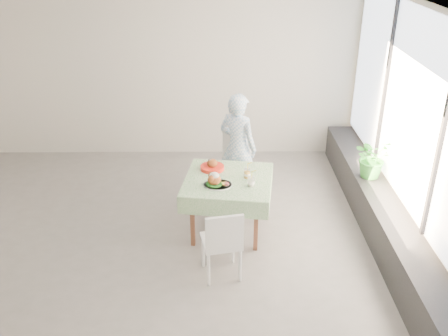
{
  "coord_description": "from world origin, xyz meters",
  "views": [
    {
      "loc": [
        0.8,
        -5.36,
        3.52
      ],
      "look_at": [
        0.84,
        0.09,
        0.86
      ],
      "focal_mm": 40.0,
      "sensor_mm": 36.0,
      "label": 1
    }
  ],
  "objects_px": {
    "cafe_table": "(228,199)",
    "main_dish": "(216,181)",
    "chair_near": "(221,255)",
    "potted_plant": "(373,157)",
    "diner": "(238,147)",
    "juice_cup_orange": "(247,174)",
    "chair_far": "(230,180)"
  },
  "relations": [
    {
      "from": "cafe_table",
      "to": "main_dish",
      "type": "relative_size",
      "value": 3.41
    },
    {
      "from": "main_dish",
      "to": "juice_cup_orange",
      "type": "relative_size",
      "value": 1.43
    },
    {
      "from": "diner",
      "to": "potted_plant",
      "type": "relative_size",
      "value": 2.8
    },
    {
      "from": "diner",
      "to": "juice_cup_orange",
      "type": "height_order",
      "value": "diner"
    },
    {
      "from": "chair_far",
      "to": "chair_near",
      "type": "height_order",
      "value": "chair_far"
    },
    {
      "from": "chair_near",
      "to": "cafe_table",
      "type": "bearing_deg",
      "value": 84.55
    },
    {
      "from": "chair_near",
      "to": "juice_cup_orange",
      "type": "relative_size",
      "value": 3.55
    },
    {
      "from": "chair_far",
      "to": "potted_plant",
      "type": "height_order",
      "value": "potted_plant"
    },
    {
      "from": "chair_far",
      "to": "potted_plant",
      "type": "relative_size",
      "value": 1.67
    },
    {
      "from": "cafe_table",
      "to": "chair_near",
      "type": "relative_size",
      "value": 1.37
    },
    {
      "from": "chair_near",
      "to": "potted_plant",
      "type": "bearing_deg",
      "value": 35.61
    },
    {
      "from": "juice_cup_orange",
      "to": "potted_plant",
      "type": "bearing_deg",
      "value": 16.91
    },
    {
      "from": "cafe_table",
      "to": "main_dish",
      "type": "height_order",
      "value": "main_dish"
    },
    {
      "from": "potted_plant",
      "to": "main_dish",
      "type": "bearing_deg",
      "value": -160.86
    },
    {
      "from": "diner",
      "to": "main_dish",
      "type": "relative_size",
      "value": 4.48
    },
    {
      "from": "chair_near",
      "to": "potted_plant",
      "type": "height_order",
      "value": "potted_plant"
    },
    {
      "from": "chair_far",
      "to": "main_dish",
      "type": "distance_m",
      "value": 1.18
    },
    {
      "from": "chair_near",
      "to": "potted_plant",
      "type": "distance_m",
      "value": 2.51
    },
    {
      "from": "diner",
      "to": "juice_cup_orange",
      "type": "xyz_separation_m",
      "value": [
        0.09,
        -0.86,
        0.03
      ]
    },
    {
      "from": "chair_near",
      "to": "main_dish",
      "type": "relative_size",
      "value": 2.48
    },
    {
      "from": "cafe_table",
      "to": "chair_near",
      "type": "xyz_separation_m",
      "value": [
        -0.09,
        -0.9,
        -0.2
      ]
    },
    {
      "from": "diner",
      "to": "chair_near",
      "type": "bearing_deg",
      "value": 115.36
    },
    {
      "from": "juice_cup_orange",
      "to": "main_dish",
      "type": "bearing_deg",
      "value": -151.73
    },
    {
      "from": "diner",
      "to": "chair_far",
      "type": "bearing_deg",
      "value": 47.83
    },
    {
      "from": "juice_cup_orange",
      "to": "potted_plant",
      "type": "relative_size",
      "value": 0.44
    },
    {
      "from": "diner",
      "to": "potted_plant",
      "type": "xyz_separation_m",
      "value": [
        1.76,
        -0.35,
        0.0
      ]
    },
    {
      "from": "main_dish",
      "to": "cafe_table",
      "type": "bearing_deg",
      "value": 51.52
    },
    {
      "from": "diner",
      "to": "potted_plant",
      "type": "distance_m",
      "value": 1.8
    },
    {
      "from": "juice_cup_orange",
      "to": "chair_far",
      "type": "bearing_deg",
      "value": 102.44
    },
    {
      "from": "cafe_table",
      "to": "main_dish",
      "type": "xyz_separation_m",
      "value": [
        -0.15,
        -0.19,
        0.34
      ]
    },
    {
      "from": "chair_far",
      "to": "main_dish",
      "type": "xyz_separation_m",
      "value": [
        -0.19,
        -1.04,
        0.52
      ]
    },
    {
      "from": "cafe_table",
      "to": "juice_cup_orange",
      "type": "xyz_separation_m",
      "value": [
        0.23,
        0.02,
        0.34
      ]
    }
  ]
}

